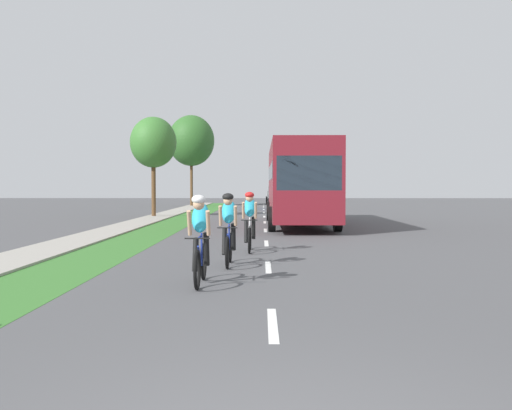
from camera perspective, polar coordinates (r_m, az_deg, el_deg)
name	(u,v)px	position (r m, az deg, el deg)	size (l,w,h in m)	color
ground_plane	(265,228)	(23.55, 0.92, -2.33)	(120.00, 120.00, 0.00)	#4C4C4F
grass_verge	(162,228)	(23.91, -9.26, -2.28)	(1.82, 70.00, 0.01)	#38722D
sidewalk_concrete	(121,228)	(24.25, -13.21, -2.25)	(1.57, 70.00, 0.10)	#9E998E
lane_markings_center	(265,222)	(27.54, 0.87, -1.71)	(0.12, 52.71, 0.01)	white
cyclist_lead	(200,239)	(10.07, -5.54, -3.34)	(0.42, 1.72, 1.58)	black
cyclist_trailing	(229,228)	(12.46, -2.73, -2.34)	(0.42, 1.72, 1.58)	black
cyclist_distant	(250,221)	(15.15, -0.63, -1.58)	(0.42, 1.72, 1.58)	black
bus_maroon	(299,181)	(25.61, 4.23, 2.44)	(2.78, 11.60, 3.48)	maroon
pickup_blue	(282,198)	(43.99, 2.62, 0.70)	(2.22, 5.10, 1.64)	#23389E
suv_white	(277,194)	(55.43, 2.11, 1.07)	(2.15, 4.70, 1.79)	silver
street_tree_near	(153,143)	(32.94, -10.14, 6.09)	(2.59, 2.59, 5.62)	brown
street_tree_far	(191,141)	(50.24, -6.43, 6.34)	(3.98, 3.98, 7.85)	brown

